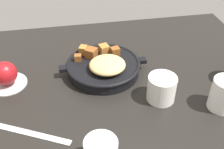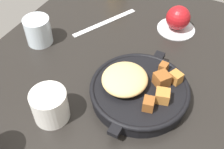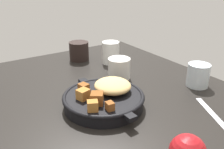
% 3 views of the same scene
% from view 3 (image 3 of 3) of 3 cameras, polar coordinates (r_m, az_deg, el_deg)
% --- Properties ---
extents(ground_plane, '(1.06, 0.79, 0.02)m').
position_cam_3_polar(ground_plane, '(0.75, 0.75, -6.49)').
color(ground_plane, black).
extents(cast_iron_skillet, '(0.28, 0.23, 0.07)m').
position_cam_3_polar(cast_iron_skillet, '(0.69, -1.79, -5.43)').
color(cast_iron_skillet, black).
rests_on(cast_iron_skillet, ground_plane).
extents(butter_knife, '(0.21, 0.12, 0.00)m').
position_cam_3_polar(butter_knife, '(0.70, 23.62, -9.60)').
color(butter_knife, silver).
rests_on(butter_knife, ground_plane).
extents(ceramic_mug_white, '(0.08, 0.08, 0.08)m').
position_cam_3_polar(ceramic_mug_white, '(0.87, 1.70, 1.43)').
color(ceramic_mug_white, silver).
rests_on(ceramic_mug_white, ground_plane).
extents(water_glass_short, '(0.07, 0.07, 0.08)m').
position_cam_3_polar(water_glass_short, '(0.86, 19.63, -0.14)').
color(water_glass_short, silver).
rests_on(water_glass_short, ground_plane).
extents(white_creamer_pitcher, '(0.07, 0.07, 0.09)m').
position_cam_3_polar(white_creamer_pitcher, '(1.01, -0.32, 5.19)').
color(white_creamer_pitcher, white).
rests_on(white_creamer_pitcher, ground_plane).
extents(coffee_mug_dark, '(0.08, 0.08, 0.08)m').
position_cam_3_polar(coffee_mug_dark, '(1.06, -7.77, 5.51)').
color(coffee_mug_dark, black).
rests_on(coffee_mug_dark, ground_plane).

